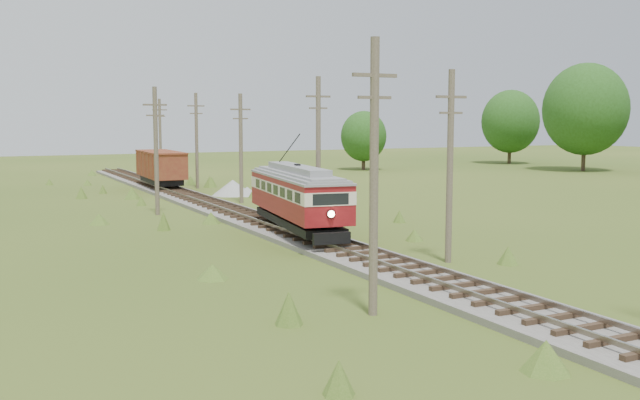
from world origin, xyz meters
TOP-DOWN VIEW (x-y plane):
  - railbed_main at (0.00, 34.00)m, footprint 3.60×96.00m
  - streetcar at (-0.00, 27.07)m, footprint 4.15×11.31m
  - gondola at (0.00, 57.07)m, footprint 3.25×9.15m
  - gravel_pile at (4.49, 49.64)m, footprint 3.65×3.87m
  - utility_pole_r_2 at (3.30, 18.00)m, footprint 1.60×0.30m
  - utility_pole_r_3 at (3.20, 31.00)m, footprint 1.60×0.30m
  - utility_pole_r_4 at (3.00, 44.00)m, footprint 1.60×0.30m
  - utility_pole_r_5 at (3.40, 57.00)m, footprint 1.60×0.30m
  - utility_pole_r_6 at (3.20, 70.00)m, footprint 1.60×0.30m
  - utility_pole_l_a at (-4.20, 12.00)m, footprint 1.60×0.30m
  - utility_pole_l_b at (-4.50, 40.00)m, footprint 1.60×0.30m
  - tree_right_4 at (54.00, 58.00)m, footprint 10.50×10.50m
  - tree_right_5 at (56.00, 74.00)m, footprint 8.40×8.40m
  - tree_mid_b at (30.00, 72.00)m, footprint 5.88×5.88m

SIDE VIEW (x-z plane):
  - railbed_main at x=0.00m, z-range -0.09..0.48m
  - gravel_pile at x=4.49m, z-range -0.04..1.28m
  - gondola at x=0.00m, z-range 0.68..3.69m
  - streetcar at x=0.00m, z-range -0.13..4.99m
  - utility_pole_r_4 at x=3.00m, z-range 0.12..8.52m
  - tree_mid_b at x=30.00m, z-range 0.54..8.12m
  - utility_pole_r_2 at x=3.30m, z-range 0.12..8.72m
  - utility_pole_l_b at x=-4.50m, z-range 0.12..8.72m
  - utility_pole_r_6 at x=3.20m, z-range 0.12..8.82m
  - utility_pole_r_5 at x=3.40m, z-range 0.13..9.03m
  - utility_pole_r_3 at x=3.20m, z-range 0.13..9.13m
  - utility_pole_l_a at x=-4.20m, z-range 0.13..9.13m
  - tree_right_5 at x=56.00m, z-range 0.78..11.60m
  - tree_right_4 at x=54.00m, z-range 0.98..14.51m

